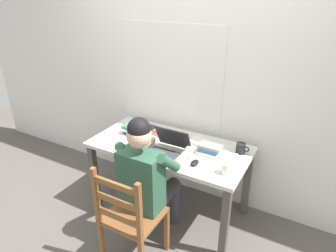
# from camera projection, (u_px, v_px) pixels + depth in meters

# --- Properties ---
(ground_plane) EXTENTS (8.00, 8.00, 0.00)m
(ground_plane) POSITION_uv_depth(u_px,v_px,m) (169.00, 208.00, 3.12)
(ground_plane) COLOR #56514C
(back_wall) EXTENTS (6.00, 0.08, 2.60)m
(back_wall) POSITION_uv_depth(u_px,v_px,m) (191.00, 75.00, 2.92)
(back_wall) COLOR silver
(back_wall) RESTS_ON ground
(desk) EXTENTS (1.47, 0.73, 0.74)m
(desk) POSITION_uv_depth(u_px,v_px,m) (169.00, 154.00, 2.85)
(desk) COLOR beige
(desk) RESTS_ON ground
(seated_person) EXTENTS (0.50, 0.60, 1.23)m
(seated_person) POSITION_uv_depth(u_px,v_px,m) (148.00, 176.00, 2.47)
(seated_person) COLOR #2D5642
(seated_person) RESTS_ON ground
(wooden_chair) EXTENTS (0.42, 0.42, 0.92)m
(wooden_chair) POSITION_uv_depth(u_px,v_px,m) (130.00, 218.00, 2.34)
(wooden_chair) COLOR brown
(wooden_chair) RESTS_ON ground
(laptop) EXTENTS (0.33, 0.33, 0.22)m
(laptop) POSITION_uv_depth(u_px,v_px,m) (168.00, 149.00, 2.64)
(laptop) COLOR #232328
(laptop) RESTS_ON desk
(computer_mouse) EXTENTS (0.06, 0.10, 0.03)m
(computer_mouse) POSITION_uv_depth(u_px,v_px,m) (195.00, 163.00, 2.50)
(computer_mouse) COLOR black
(computer_mouse) RESTS_ON desk
(coffee_mug_white) EXTENTS (0.12, 0.08, 0.09)m
(coffee_mug_white) POSITION_uv_depth(u_px,v_px,m) (227.00, 169.00, 2.37)
(coffee_mug_white) COLOR silver
(coffee_mug_white) RESTS_ON desk
(coffee_mug_dark) EXTENTS (0.12, 0.08, 0.10)m
(coffee_mug_dark) POSITION_uv_depth(u_px,v_px,m) (241.00, 148.00, 2.65)
(coffee_mug_dark) COLOR black
(coffee_mug_dark) RESTS_ON desk
(book_stack_main) EXTENTS (0.20, 0.17, 0.09)m
(book_stack_main) POSITION_uv_depth(u_px,v_px,m) (132.00, 129.00, 3.01)
(book_stack_main) COLOR #2D5B9E
(book_stack_main) RESTS_ON desk
(book_stack_side) EXTENTS (0.21, 0.15, 0.09)m
(book_stack_side) POSITION_uv_depth(u_px,v_px,m) (209.00, 150.00, 2.64)
(book_stack_side) COLOR white
(book_stack_side) RESTS_ON desk
(paper_pile_near_laptop) EXTENTS (0.25, 0.20, 0.02)m
(paper_pile_near_laptop) POSITION_uv_depth(u_px,v_px,m) (225.00, 157.00, 2.60)
(paper_pile_near_laptop) COLOR silver
(paper_pile_near_laptop) RESTS_ON desk
(paper_pile_back_corner) EXTENTS (0.30, 0.25, 0.02)m
(paper_pile_back_corner) POSITION_uv_depth(u_px,v_px,m) (201.00, 142.00, 2.84)
(paper_pile_back_corner) COLOR silver
(paper_pile_back_corner) RESTS_ON desk
(landscape_photo_print) EXTENTS (0.13, 0.09, 0.00)m
(landscape_photo_print) POSITION_uv_depth(u_px,v_px,m) (155.00, 134.00, 3.02)
(landscape_photo_print) COLOR #C63D33
(landscape_photo_print) RESTS_ON desk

